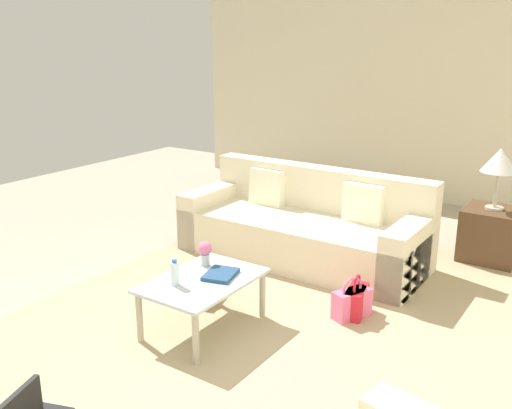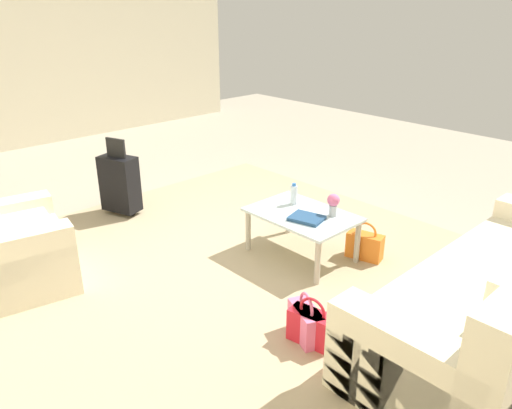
{
  "view_description": "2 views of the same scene",
  "coord_description": "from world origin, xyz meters",
  "px_view_note": "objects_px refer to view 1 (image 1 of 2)",
  "views": [
    {
      "loc": [
        2.7,
        2.09,
        2.21
      ],
      "look_at": [
        -0.81,
        -0.29,
        0.96
      ],
      "focal_mm": 40.0,
      "sensor_mm": 36.0,
      "label": 1
    },
    {
      "loc": [
        -3.08,
        2.59,
        2.2
      ],
      "look_at": [
        -0.8,
        0.45,
        0.9
      ],
      "focal_mm": 35.0,
      "sensor_mm": 36.0,
      "label": 2
    }
  ],
  "objects_px": {
    "table_lamp": "(500,162)",
    "coffee_table": "(203,286)",
    "handbag_orange": "(200,284)",
    "handbag_red": "(356,300)",
    "coffee_table_book": "(221,274)",
    "handbag_pink": "(352,303)",
    "flower_vase": "(205,251)",
    "couch": "(306,229)",
    "side_table": "(491,234)",
    "water_bottle": "(175,273)"
  },
  "relations": [
    {
      "from": "handbag_red",
      "to": "coffee_table",
      "type": "bearing_deg",
      "value": -44.89
    },
    {
      "from": "table_lamp",
      "to": "coffee_table_book",
      "type": "bearing_deg",
      "value": -27.92
    },
    {
      "from": "coffee_table_book",
      "to": "handbag_pink",
      "type": "bearing_deg",
      "value": 116.47
    },
    {
      "from": "handbag_pink",
      "to": "handbag_orange",
      "type": "distance_m",
      "value": 1.32
    },
    {
      "from": "handbag_orange",
      "to": "side_table",
      "type": "bearing_deg",
      "value": 141.55
    },
    {
      "from": "water_bottle",
      "to": "handbag_red",
      "type": "height_order",
      "value": "water_bottle"
    },
    {
      "from": "table_lamp",
      "to": "handbag_orange",
      "type": "height_order",
      "value": "table_lamp"
    },
    {
      "from": "coffee_table_book",
      "to": "table_lamp",
      "type": "xyz_separation_m",
      "value": [
        -2.68,
        1.42,
        0.58
      ]
    },
    {
      "from": "side_table",
      "to": "table_lamp",
      "type": "relative_size",
      "value": 0.88
    },
    {
      "from": "table_lamp",
      "to": "handbag_orange",
      "type": "xyz_separation_m",
      "value": [
        2.38,
        -1.89,
        -0.9
      ]
    },
    {
      "from": "coffee_table_book",
      "to": "handbag_orange",
      "type": "distance_m",
      "value": 0.64
    },
    {
      "from": "coffee_table",
      "to": "handbag_red",
      "type": "relative_size",
      "value": 2.62
    },
    {
      "from": "handbag_pink",
      "to": "coffee_table",
      "type": "bearing_deg",
      "value": -46.65
    },
    {
      "from": "handbag_pink",
      "to": "handbag_orange",
      "type": "height_order",
      "value": "same"
    },
    {
      "from": "coffee_table",
      "to": "flower_vase",
      "type": "bearing_deg",
      "value": -145.71
    },
    {
      "from": "couch",
      "to": "coffee_table",
      "type": "xyz_separation_m",
      "value": [
        1.8,
        0.1,
        0.07
      ]
    },
    {
      "from": "handbag_orange",
      "to": "handbag_red",
      "type": "relative_size",
      "value": 1.0
    },
    {
      "from": "table_lamp",
      "to": "handbag_orange",
      "type": "distance_m",
      "value": 3.16
    },
    {
      "from": "side_table",
      "to": "handbag_pink",
      "type": "distance_m",
      "value": 2.08
    },
    {
      "from": "couch",
      "to": "handbag_pink",
      "type": "height_order",
      "value": "couch"
    },
    {
      "from": "coffee_table",
      "to": "coffee_table_book",
      "type": "xyz_separation_m",
      "value": [
        -0.12,
        0.08,
        0.07
      ]
    },
    {
      "from": "coffee_table_book",
      "to": "table_lamp",
      "type": "relative_size",
      "value": 0.45
    },
    {
      "from": "handbag_pink",
      "to": "handbag_orange",
      "type": "xyz_separation_m",
      "value": [
        0.4,
        -1.26,
        0.0
      ]
    },
    {
      "from": "couch",
      "to": "coffee_table",
      "type": "distance_m",
      "value": 1.81
    },
    {
      "from": "table_lamp",
      "to": "side_table",
      "type": "bearing_deg",
      "value": 0.0
    },
    {
      "from": "water_bottle",
      "to": "handbag_pink",
      "type": "relative_size",
      "value": 0.57
    },
    {
      "from": "couch",
      "to": "coffee_table_book",
      "type": "bearing_deg",
      "value": 6.11
    },
    {
      "from": "handbag_red",
      "to": "flower_vase",
      "type": "bearing_deg",
      "value": -57.14
    },
    {
      "from": "flower_vase",
      "to": "handbag_orange",
      "type": "relative_size",
      "value": 0.57
    },
    {
      "from": "couch",
      "to": "flower_vase",
      "type": "relative_size",
      "value": 12.18
    },
    {
      "from": "flower_vase",
      "to": "water_bottle",
      "type": "bearing_deg",
      "value": 6.79
    },
    {
      "from": "coffee_table",
      "to": "coffee_table_book",
      "type": "relative_size",
      "value": 3.38
    },
    {
      "from": "coffee_table",
      "to": "flower_vase",
      "type": "height_order",
      "value": "flower_vase"
    },
    {
      "from": "couch",
      "to": "flower_vase",
      "type": "bearing_deg",
      "value": -1.81
    },
    {
      "from": "coffee_table_book",
      "to": "couch",
      "type": "bearing_deg",
      "value": 170.97
    },
    {
      "from": "couch",
      "to": "handbag_pink",
      "type": "relative_size",
      "value": 6.98
    },
    {
      "from": "coffee_table_book",
      "to": "handbag_pink",
      "type": "xyz_separation_m",
      "value": [
        -0.71,
        0.79,
        -0.31
      ]
    },
    {
      "from": "handbag_red",
      "to": "handbag_pink",
      "type": "bearing_deg",
      "value": -9.77
    },
    {
      "from": "couch",
      "to": "side_table",
      "type": "distance_m",
      "value": 1.89
    },
    {
      "from": "handbag_orange",
      "to": "handbag_red",
      "type": "distance_m",
      "value": 1.35
    },
    {
      "from": "coffee_table",
      "to": "handbag_orange",
      "type": "xyz_separation_m",
      "value": [
        -0.42,
        -0.39,
        -0.24
      ]
    },
    {
      "from": "table_lamp",
      "to": "coffee_table",
      "type": "bearing_deg",
      "value": -28.18
    },
    {
      "from": "water_bottle",
      "to": "handbag_orange",
      "type": "xyz_separation_m",
      "value": [
        -0.62,
        -0.29,
        -0.39
      ]
    },
    {
      "from": "handbag_orange",
      "to": "table_lamp",
      "type": "bearing_deg",
      "value": 141.55
    },
    {
      "from": "coffee_table_book",
      "to": "handbag_orange",
      "type": "xyz_separation_m",
      "value": [
        -0.3,
        -0.47,
        -0.31
      ]
    },
    {
      "from": "water_bottle",
      "to": "table_lamp",
      "type": "xyz_separation_m",
      "value": [
        -3.0,
        1.6,
        0.5
      ]
    },
    {
      "from": "coffee_table_book",
      "to": "flower_vase",
      "type": "height_order",
      "value": "flower_vase"
    },
    {
      "from": "side_table",
      "to": "flower_vase",
      "type": "bearing_deg",
      "value": -32.6
    },
    {
      "from": "coffee_table_book",
      "to": "table_lamp",
      "type": "bearing_deg",
      "value": 136.95
    },
    {
      "from": "flower_vase",
      "to": "table_lamp",
      "type": "height_order",
      "value": "table_lamp"
    }
  ]
}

